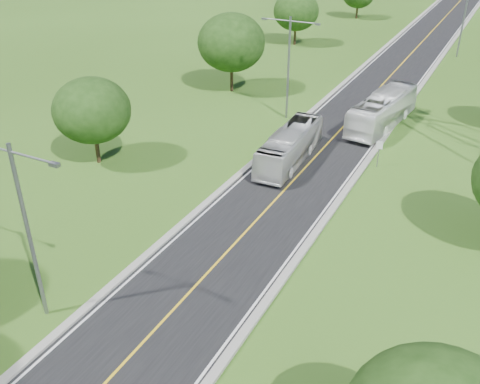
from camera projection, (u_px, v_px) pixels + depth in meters
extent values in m
plane|color=#305116|center=(382.00, 86.00, 63.82)|extent=(260.00, 260.00, 0.00)
cube|color=black|center=(394.00, 73.00, 68.46)|extent=(8.00, 150.00, 0.06)
cube|color=gray|center=(361.00, 68.00, 70.14)|extent=(0.50, 150.00, 0.22)
cube|color=gray|center=(428.00, 77.00, 66.71)|extent=(0.50, 150.00, 0.22)
cylinder|color=slate|center=(378.00, 154.00, 44.05)|extent=(0.08, 0.08, 2.40)
cube|color=white|center=(380.00, 145.00, 43.64)|extent=(0.55, 0.04, 0.70)
cylinder|color=slate|center=(29.00, 236.00, 26.54)|extent=(0.22, 0.22, 10.00)
cylinder|color=slate|center=(32.00, 158.00, 23.75)|extent=(2.80, 0.12, 0.12)
cube|color=slate|center=(54.00, 164.00, 23.25)|extent=(0.50, 0.25, 0.18)
cylinder|color=slate|center=(288.00, 69.00, 52.17)|extent=(0.22, 0.22, 10.00)
cylinder|color=slate|center=(277.00, 20.00, 50.51)|extent=(2.80, 0.12, 0.12)
cylinder|color=slate|center=(304.00, 22.00, 49.38)|extent=(2.80, 0.12, 0.12)
cube|color=slate|center=(264.00, 19.00, 51.06)|extent=(0.50, 0.25, 0.18)
cube|color=slate|center=(318.00, 24.00, 48.88)|extent=(0.50, 0.25, 0.18)
cylinder|color=slate|center=(464.00, 20.00, 72.96)|extent=(0.22, 0.22, 10.00)
cylinder|color=black|center=(97.00, 148.00, 44.77)|extent=(0.36, 0.36, 2.70)
ellipsoid|color=#18340E|center=(92.00, 110.00, 43.17)|extent=(6.30, 6.30, 5.36)
cylinder|color=black|center=(232.00, 77.00, 61.32)|extent=(0.36, 0.36, 3.24)
ellipsoid|color=#18340E|center=(231.00, 42.00, 59.40)|extent=(7.56, 7.56, 6.43)
cylinder|color=black|center=(295.00, 35.00, 80.85)|extent=(0.36, 0.36, 2.88)
ellipsoid|color=#18340E|center=(296.00, 11.00, 79.15)|extent=(6.72, 6.72, 5.71)
cylinder|color=black|center=(357.00, 11.00, 98.57)|extent=(0.36, 0.36, 2.52)
imported|color=white|center=(383.00, 110.00, 51.56)|extent=(4.23, 12.08, 3.30)
imported|color=silver|center=(290.00, 146.00, 44.65)|extent=(2.89, 10.55, 2.91)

